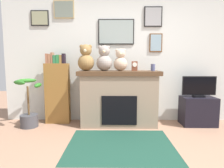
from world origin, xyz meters
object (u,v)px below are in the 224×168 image
at_px(teddy_bear_cream, 86,59).
at_px(fireplace, 119,98).
at_px(bookshelf, 57,91).
at_px(teddy_bear_grey, 120,61).
at_px(candle_jar, 153,67).
at_px(potted_plant, 29,111).
at_px(tv_stand, 198,111).
at_px(television, 199,87).
at_px(mantel_clock, 135,66).
at_px(teddy_bear_brown, 104,59).

bearing_deg(teddy_bear_cream, fireplace, 1.68).
relative_size(bookshelf, teddy_bear_grey, 3.34).
distance_m(fireplace, candle_jar, 0.87).
xyz_separation_m(fireplace, potted_plant, (-1.70, -0.17, -0.22)).
height_order(tv_stand, television, television).
xyz_separation_m(fireplace, bookshelf, (-1.22, 0.08, 0.12)).
distance_m(tv_stand, mantel_clock, 1.51).
xyz_separation_m(potted_plant, teddy_bear_brown, (1.41, 0.15, 0.96)).
bearing_deg(bookshelf, mantel_clock, -3.81).
distance_m(fireplace, teddy_bear_cream, 0.97).
bearing_deg(potted_plant, tv_stand, 2.63).
distance_m(bookshelf, candle_jar, 1.93).
bearing_deg(mantel_clock, bookshelf, 176.19).
distance_m(tv_stand, candle_jar, 1.23).
bearing_deg(teddy_bear_grey, fireplace, 145.73).
xyz_separation_m(potted_plant, television, (3.23, 0.15, 0.43)).
distance_m(mantel_clock, teddy_bear_grey, 0.28).
distance_m(bookshelf, teddy_bear_grey, 1.39).
bearing_deg(teddy_bear_brown, teddy_bear_grey, 0.01).
relative_size(potted_plant, teddy_bear_cream, 1.81).
bearing_deg(candle_jar, fireplace, 178.42).
bearing_deg(candle_jar, teddy_bear_brown, -179.96).
xyz_separation_m(mantel_clock, teddy_bear_cream, (-0.92, 0.00, 0.13)).
bearing_deg(television, tv_stand, 90.00).
bearing_deg(teddy_bear_grey, potted_plant, -175.10).
bearing_deg(bookshelf, teddy_bear_grey, -4.60).
height_order(candle_jar, teddy_bear_grey, teddy_bear_grey).
distance_m(fireplace, teddy_bear_brown, 0.79).
distance_m(potted_plant, teddy_bear_grey, 1.96).
distance_m(candle_jar, teddy_bear_brown, 0.94).
xyz_separation_m(candle_jar, mantel_clock, (-0.35, -0.00, 0.03)).
distance_m(fireplace, tv_stand, 1.56).
distance_m(fireplace, teddy_bear_grey, 0.71).
bearing_deg(fireplace, candle_jar, -1.58).
bearing_deg(television, bookshelf, 177.89).
distance_m(bookshelf, teddy_bear_cream, 0.87).
relative_size(bookshelf, teddy_bear_cream, 2.81).
height_order(potted_plant, television, television).
height_order(tv_stand, teddy_bear_grey, teddy_bear_grey).
bearing_deg(bookshelf, teddy_bear_brown, -6.10).
bearing_deg(television, teddy_bear_grey, 179.96).
xyz_separation_m(tv_stand, candle_jar, (-0.89, 0.00, 0.84)).
distance_m(television, candle_jar, 0.97).
relative_size(candle_jar, teddy_bear_grey, 0.31).
bearing_deg(teddy_bear_brown, teddy_bear_cream, -180.00).
bearing_deg(fireplace, bookshelf, 176.15).
bearing_deg(mantel_clock, tv_stand, 0.05).
height_order(bookshelf, tv_stand, bookshelf).
xyz_separation_m(fireplace, teddy_bear_brown, (-0.28, -0.02, 0.74)).
bearing_deg(fireplace, tv_stand, -0.66).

